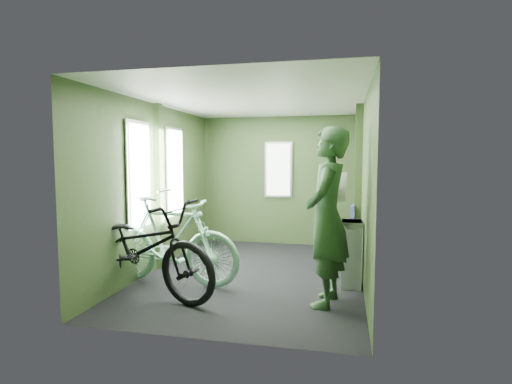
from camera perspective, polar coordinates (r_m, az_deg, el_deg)
room at (r=5.30m, az=-0.53°, el=3.57°), size 4.00×4.02×2.31m
bicycle_black at (r=4.86m, az=-16.03°, el=-13.97°), size 2.22×1.40×1.14m
bicycle_mint at (r=5.17m, az=-12.14°, el=-12.76°), size 1.86×0.72×1.12m
passenger at (r=4.26m, az=10.09°, el=-3.49°), size 0.53×0.75×1.88m
waste_box at (r=5.02m, az=13.47°, el=-8.56°), size 0.24×0.33×0.80m
bench_seat at (r=6.16m, az=12.18°, el=-7.34°), size 0.58×0.90×0.90m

